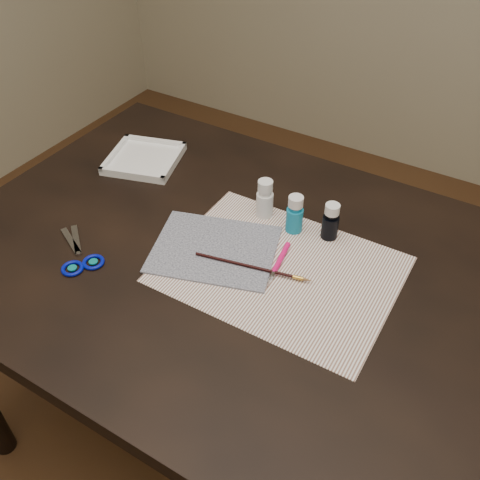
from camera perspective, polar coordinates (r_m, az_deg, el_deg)
The scene contains 11 objects.
ground at distance 1.75m, azimuth 0.00°, elevation -20.36°, with size 3.50×3.50×0.02m, color #422614.
table at distance 1.43m, azimuth 0.00°, elevation -12.96°, with size 1.30×0.90×0.75m, color black.
paper at distance 1.12m, azimuth 4.31°, elevation -3.13°, with size 0.47×0.36×0.00m, color white.
canvas at distance 1.16m, azimuth -2.74°, elevation -0.95°, with size 0.26×0.21×0.00m, color black.
paint_bottle_white at distance 1.23m, azimuth 2.67°, elevation 4.43°, with size 0.04×0.04×0.10m, color white.
paint_bottle_cyan at distance 1.19m, azimuth 5.86°, elevation 2.77°, with size 0.04×0.04×0.09m, color #1183AE.
paint_bottle_navy at distance 1.18m, azimuth 9.65°, elevation 1.97°, with size 0.04×0.04×0.09m, color black.
paintbrush at distance 1.11m, azimuth 1.40°, elevation -2.90°, with size 0.26×0.01×0.01m, color black, non-canonical shape.
craft_knife at distance 1.12m, azimuth 4.00°, elevation -2.70°, with size 0.14×0.01×0.01m, color #EA116B, non-canonical shape.
scissors at distance 1.21m, azimuth -17.32°, elevation -1.01°, with size 0.18×0.09×0.01m, color silver, non-canonical shape.
palette_tray at distance 1.46m, azimuth -10.18°, elevation 8.58°, with size 0.18×0.18×0.02m, color white.
Camera 1 is at (0.43, -0.72, 1.53)m, focal length 40.00 mm.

